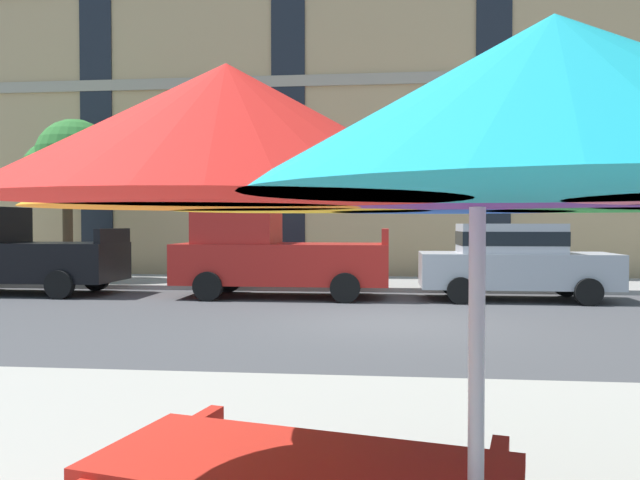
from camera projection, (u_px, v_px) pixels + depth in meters
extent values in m
plane|color=#424244|center=(390.00, 323.00, 11.32)|extent=(120.00, 120.00, 0.00)
cube|color=gray|center=(389.00, 284.00, 18.07)|extent=(56.00, 3.60, 0.12)
cube|color=tan|center=(389.00, 34.00, 25.98)|extent=(39.08, 12.00, 19.20)
cube|color=#9E937F|center=(389.00, 179.00, 20.14)|extent=(38.30, 0.08, 0.36)
cube|color=#9E937F|center=(389.00, 79.00, 20.06)|extent=(38.30, 0.08, 0.36)
cube|color=black|center=(19.00, 262.00, 15.96)|extent=(5.10, 1.90, 0.96)
cube|color=black|center=(113.00, 236.00, 15.68)|extent=(0.16, 1.75, 0.36)
cylinder|color=black|center=(96.00, 278.00, 16.75)|extent=(0.68, 0.22, 0.68)
cylinder|color=black|center=(60.00, 285.00, 14.86)|extent=(0.68, 0.22, 0.68)
cube|color=#B21E19|center=(283.00, 263.00, 15.25)|extent=(5.10, 1.90, 0.96)
cube|color=#B21E19|center=(238.00, 225.00, 15.34)|extent=(1.90, 1.75, 0.90)
cube|color=#B21E19|center=(385.00, 236.00, 14.97)|extent=(0.16, 1.75, 0.36)
cylinder|color=black|center=(350.00, 280.00, 16.03)|extent=(0.68, 0.22, 0.68)
cylinder|color=black|center=(345.00, 288.00, 14.15)|extent=(0.68, 0.22, 0.68)
cylinder|color=black|center=(229.00, 279.00, 16.37)|extent=(0.68, 0.22, 0.68)
cylinder|color=black|center=(208.00, 286.00, 14.48)|extent=(0.68, 0.22, 0.68)
cube|color=#A8AAB2|center=(516.00, 270.00, 14.67)|extent=(4.40, 1.76, 0.80)
cube|color=#A8AAB2|center=(509.00, 238.00, 14.66)|extent=(2.30, 1.55, 0.68)
cube|color=black|center=(509.00, 238.00, 14.66)|extent=(2.32, 1.57, 0.32)
cylinder|color=black|center=(566.00, 284.00, 15.41)|extent=(0.60, 0.22, 0.60)
cylinder|color=black|center=(588.00, 292.00, 13.66)|extent=(0.60, 0.22, 0.60)
cylinder|color=black|center=(452.00, 283.00, 15.70)|extent=(0.60, 0.22, 0.60)
cylinder|color=black|center=(460.00, 290.00, 13.95)|extent=(0.60, 0.22, 0.60)
cylinder|color=#4C3823|center=(68.00, 243.00, 18.78)|extent=(0.29, 0.29, 2.42)
sphere|color=#2D702D|center=(71.00, 159.00, 18.95)|extent=(1.96, 1.96, 1.96)
sphere|color=#2D702D|center=(75.00, 158.00, 18.61)|extent=(2.27, 2.27, 2.27)
sphere|color=#2D702D|center=(74.00, 166.00, 19.02)|extent=(1.62, 1.62, 1.62)
sphere|color=#2D702D|center=(55.00, 172.00, 18.65)|extent=(1.88, 1.88, 1.88)
cylinder|color=silver|center=(476.00, 410.00, 2.31)|extent=(0.06, 0.06, 2.19)
cone|color=green|center=(617.00, 173.00, 2.95)|extent=(1.25, 1.25, 0.35)
cone|color=blue|center=(449.00, 179.00, 3.33)|extent=(1.25, 1.25, 0.35)
cone|color=yellow|center=(303.00, 175.00, 3.10)|extent=(1.25, 1.25, 0.35)
cone|color=orange|center=(197.00, 161.00, 2.40)|extent=(1.25, 1.25, 0.35)
cone|color=red|center=(226.00, 132.00, 1.63)|extent=(1.25, 1.25, 0.35)
cone|color=#199EB2|center=(554.00, 103.00, 1.25)|extent=(1.25, 1.25, 0.35)
cone|color=#662D9E|center=(478.00, 147.00, 2.29)|extent=(1.57, 1.57, 0.43)
cube|color=red|center=(302.00, 468.00, 2.68)|extent=(1.93, 1.18, 0.06)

